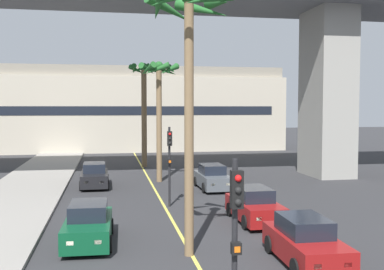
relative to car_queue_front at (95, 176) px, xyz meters
name	(u,v)px	position (x,y,z in m)	size (l,w,h in m)	color
lane_stripe_center	(161,200)	(3.80, -5.08, -0.72)	(0.14, 56.00, 0.01)	#DBCC4C
pier_building_backdrop	(132,110)	(3.80, 26.22, 4.20)	(36.40, 8.04, 9.97)	#BCB29E
car_queue_front	(95,176)	(0.00, 0.00, 0.00)	(1.87, 4.12, 1.56)	black
car_queue_second	(212,178)	(7.44, -2.17, 0.00)	(1.88, 4.12, 1.56)	#4C5156
car_queue_third	(88,225)	(0.14, -12.96, 0.00)	(1.93, 4.15, 1.56)	#0C4728
car_queue_fourth	(305,242)	(7.37, -16.60, 0.00)	(1.91, 4.14, 1.56)	maroon
car_queue_fifth	(254,206)	(7.47, -10.79, 0.00)	(1.86, 4.11, 1.56)	maroon
traffic_light_median_near	(236,232)	(3.44, -22.07, 1.99)	(0.24, 0.37, 4.20)	black
traffic_light_median_far	(170,155)	(4.07, -6.94, 1.99)	(0.24, 0.37, 4.20)	black
palm_tree_near_median	(144,91)	(4.02, 9.83, 5.88)	(2.73, 2.79, 9.06)	brown
palm_tree_mid_median	(189,37)	(3.71, -15.08, 6.93)	(3.15, 3.27, 9.37)	brown
palm_tree_far_median	(159,87)	(4.42, 1.39, 5.94)	(2.90, 2.92, 8.40)	brown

